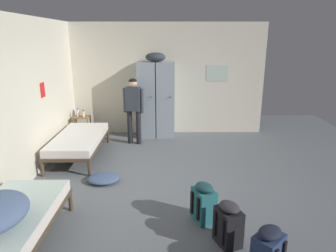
# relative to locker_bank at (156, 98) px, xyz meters

# --- Properties ---
(ground_plane) EXTENTS (9.49, 9.49, 0.00)m
(ground_plane) POSITION_rel_locker_bank_xyz_m (0.28, -2.69, -0.97)
(ground_plane) COLOR slate
(room_backdrop) EXTENTS (4.88, 5.99, 2.77)m
(room_backdrop) POSITION_rel_locker_bank_xyz_m (-1.04, -1.33, 0.42)
(room_backdrop) COLOR beige
(room_backdrop) RESTS_ON ground_plane
(locker_bank) EXTENTS (0.90, 0.55, 2.07)m
(locker_bank) POSITION_rel_locker_bank_xyz_m (0.00, 0.00, 0.00)
(locker_bank) COLOR #8C99A3
(locker_bank) RESTS_ON ground_plane
(shelf_unit) EXTENTS (0.38, 0.30, 0.57)m
(shelf_unit) POSITION_rel_locker_bank_xyz_m (-1.80, -0.26, -0.62)
(shelf_unit) COLOR brown
(shelf_unit) RESTS_ON ground_plane
(bed_left_front) EXTENTS (0.90, 1.90, 0.49)m
(bed_left_front) POSITION_rel_locker_bank_xyz_m (-1.55, -4.41, -0.59)
(bed_left_front) COLOR #473828
(bed_left_front) RESTS_ON ground_plane
(bed_left_rear) EXTENTS (0.90, 1.90, 0.49)m
(bed_left_rear) POSITION_rel_locker_bank_xyz_m (-1.55, -1.44, -0.59)
(bed_left_rear) COLOR #473828
(bed_left_rear) RESTS_ON ground_plane
(person_traveler) EXTENTS (0.48, 0.26, 1.53)m
(person_traveler) POSITION_rel_locker_bank_xyz_m (-0.50, -0.59, -0.05)
(person_traveler) COLOR black
(person_traveler) RESTS_ON ground_plane
(water_bottle) EXTENTS (0.06, 0.06, 0.20)m
(water_bottle) POSITION_rel_locker_bank_xyz_m (-1.88, -0.24, -0.31)
(water_bottle) COLOR white
(water_bottle) RESTS_ON shelf_unit
(lotion_bottle) EXTENTS (0.06, 0.06, 0.18)m
(lotion_bottle) POSITION_rel_locker_bank_xyz_m (-1.73, -0.30, -0.32)
(lotion_bottle) COLOR beige
(lotion_bottle) RESTS_ON shelf_unit
(backpack_black) EXTENTS (0.40, 0.38, 0.55)m
(backpack_black) POSITION_rel_locker_bank_xyz_m (1.00, -4.24, -0.71)
(backpack_black) COLOR black
(backpack_black) RESTS_ON ground_plane
(backpack_navy) EXTENTS (0.42, 0.42, 0.55)m
(backpack_navy) POSITION_rel_locker_bank_xyz_m (1.29, -4.72, -0.71)
(backpack_navy) COLOR navy
(backpack_navy) RESTS_ON ground_plane
(backpack_teal) EXTENTS (0.40, 0.39, 0.55)m
(backpack_teal) POSITION_rel_locker_bank_xyz_m (0.76, -3.75, -0.71)
(backpack_teal) COLOR #23666B
(backpack_teal) RESTS_ON ground_plane
(clothes_pile_denim) EXTENTS (0.54, 0.47, 0.13)m
(clothes_pile_denim) POSITION_rel_locker_bank_xyz_m (-0.84, -2.59, -0.91)
(clothes_pile_denim) COLOR #42567A
(clothes_pile_denim) RESTS_ON ground_plane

